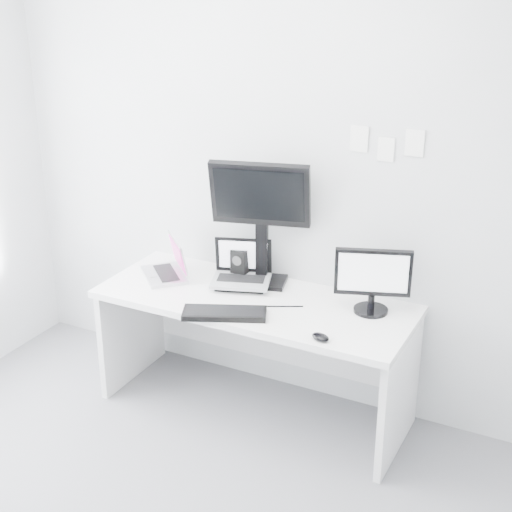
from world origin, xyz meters
The scene contains 12 objects.
back_wall centered at (0.00, 1.60, 1.35)m, with size 3.60×3.60×0.00m, color silver.
desk centered at (0.00, 1.25, 0.36)m, with size 1.80×0.70×0.73m, color white.
macbook centered at (-0.63, 1.28, 0.85)m, with size 0.33×0.24×0.24m, color #B4B4B9.
speaker centered at (-0.20, 1.46, 0.83)m, with size 0.10×0.10×0.19m, color black.
dell_laptop centered at (-0.14, 1.36, 0.87)m, with size 0.33×0.26×0.28m, color #A7A9AF.
rear_monitor centered at (-0.06, 1.46, 1.11)m, with size 0.56×0.20×0.77m, color black.
samsung_monitor centered at (0.64, 1.39, 0.92)m, with size 0.41×0.19×0.37m, color black.
keyboard centered at (-0.05, 0.99, 0.74)m, with size 0.45×0.16×0.03m, color black.
mouse centered at (0.52, 0.97, 0.75)m, with size 0.10×0.06×0.03m, color black.
wall_note_0 centered at (0.45, 1.59, 1.62)m, with size 0.10×0.00×0.14m, color white.
wall_note_1 centered at (0.60, 1.59, 1.58)m, with size 0.09×0.00×0.13m, color white.
wall_note_2 centered at (0.75, 1.59, 1.63)m, with size 0.10×0.00×0.14m, color white.
Camera 1 is at (1.74, -2.15, 2.55)m, focal length 52.75 mm.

